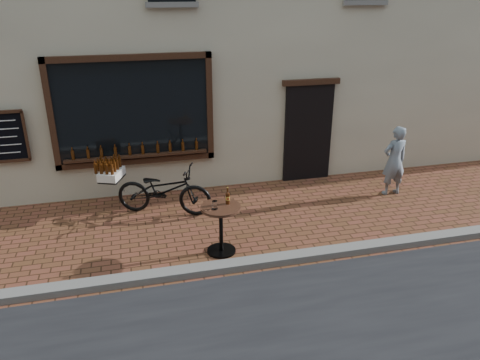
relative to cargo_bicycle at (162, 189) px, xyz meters
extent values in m
plane|color=brown|center=(1.50, -2.47, -0.51)|extent=(90.00, 90.00, 0.00)
cube|color=slate|center=(1.50, -2.27, -0.45)|extent=(90.00, 0.25, 0.12)
cube|color=black|center=(-0.40, 0.98, 1.34)|extent=(3.00, 0.06, 2.00)
cube|color=black|center=(-0.40, 0.96, 2.40)|extent=(3.24, 0.10, 0.12)
cube|color=black|center=(-0.40, 0.96, 0.28)|extent=(3.24, 0.10, 0.12)
cube|color=black|center=(-1.96, 0.96, 1.34)|extent=(0.12, 0.10, 2.24)
cube|color=black|center=(1.16, 0.96, 1.34)|extent=(0.12, 0.10, 2.24)
cube|color=black|center=(-0.40, 0.91, 0.41)|extent=(2.90, 0.16, 0.05)
cube|color=black|center=(3.40, 0.99, 0.59)|extent=(1.10, 0.10, 2.20)
cube|color=black|center=(3.40, 0.96, 1.75)|extent=(1.30, 0.10, 0.12)
cube|color=black|center=(-2.80, 0.97, 0.99)|extent=(0.62, 0.04, 0.92)
cylinder|color=#3D1C07|center=(-1.65, 0.91, 0.53)|extent=(0.06, 0.06, 0.19)
cylinder|color=#3D1C07|center=(-1.38, 0.91, 0.53)|extent=(0.06, 0.06, 0.19)
cylinder|color=#3D1C07|center=(-1.10, 0.91, 0.53)|extent=(0.06, 0.06, 0.19)
cylinder|color=#3D1C07|center=(-0.82, 0.91, 0.53)|extent=(0.06, 0.06, 0.19)
cylinder|color=#3D1C07|center=(-0.54, 0.91, 0.53)|extent=(0.06, 0.06, 0.19)
cylinder|color=#3D1C07|center=(-0.26, 0.91, 0.53)|extent=(0.06, 0.06, 0.19)
cylinder|color=#3D1C07|center=(0.01, 0.91, 0.53)|extent=(0.06, 0.06, 0.19)
cylinder|color=#3D1C07|center=(0.29, 0.91, 0.53)|extent=(0.06, 0.06, 0.19)
cylinder|color=#3D1C07|center=(0.57, 0.91, 0.53)|extent=(0.06, 0.06, 0.19)
cylinder|color=#3D1C07|center=(0.85, 0.91, 0.53)|extent=(0.06, 0.06, 0.19)
imported|color=black|center=(0.04, -0.01, -0.01)|extent=(1.99, 1.31, 0.99)
cube|color=black|center=(-0.93, 0.37, 0.17)|extent=(0.54, 0.63, 0.03)
cube|color=white|center=(-0.93, 0.37, 0.27)|extent=(0.55, 0.65, 0.15)
cylinder|color=#3D1C07|center=(-0.90, 0.15, 0.45)|extent=(0.06, 0.06, 0.21)
cylinder|color=#3D1C07|center=(-1.01, 0.19, 0.45)|extent=(0.06, 0.06, 0.21)
cylinder|color=#3D1C07|center=(-1.11, 0.23, 0.45)|extent=(0.06, 0.06, 0.21)
cylinder|color=#3D1C07|center=(-1.21, 0.27, 0.45)|extent=(0.06, 0.06, 0.21)
cylinder|color=#3D1C07|center=(-0.85, 0.27, 0.45)|extent=(0.06, 0.06, 0.21)
cylinder|color=#3D1C07|center=(-0.96, 0.31, 0.45)|extent=(0.06, 0.06, 0.21)
cylinder|color=#3D1C07|center=(-1.06, 0.35, 0.45)|extent=(0.06, 0.06, 0.21)
cylinder|color=#3D1C07|center=(-1.16, 0.39, 0.45)|extent=(0.06, 0.06, 0.21)
cylinder|color=#3D1C07|center=(-0.80, 0.39, 0.45)|extent=(0.06, 0.06, 0.21)
cylinder|color=#3D1C07|center=(-0.91, 0.43, 0.45)|extent=(0.06, 0.06, 0.21)
cylinder|color=#3D1C07|center=(-1.01, 0.48, 0.45)|extent=(0.06, 0.06, 0.21)
cylinder|color=#3D1C07|center=(-1.11, 0.52, 0.45)|extent=(0.06, 0.06, 0.21)
cylinder|color=#3D1C07|center=(-0.76, 0.52, 0.45)|extent=(0.06, 0.06, 0.21)
cylinder|color=#3D1C07|center=(-0.86, 0.56, 0.45)|extent=(0.06, 0.06, 0.21)
cylinder|color=black|center=(0.83, -1.71, -0.49)|extent=(0.49, 0.49, 0.03)
cylinder|color=black|center=(0.83, -1.71, -0.08)|extent=(0.07, 0.07, 0.78)
cylinder|color=#321B10|center=(0.83, -1.71, 0.33)|extent=(0.67, 0.67, 0.04)
cylinder|color=gold|center=(0.96, -1.64, 0.45)|extent=(0.07, 0.07, 0.07)
cylinder|color=white|center=(0.72, -1.79, 0.42)|extent=(0.09, 0.09, 0.14)
imported|color=gray|center=(4.88, -0.25, 0.25)|extent=(0.58, 0.40, 1.51)
camera|label=1|loc=(-0.51, -8.46, 3.74)|focal=35.00mm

